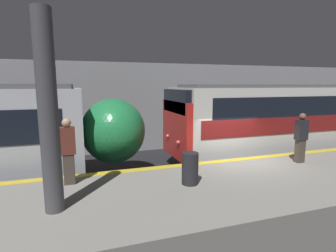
{
  "coord_description": "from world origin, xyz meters",
  "views": [
    {
      "loc": [
        -5.24,
        -7.86,
        3.75
      ],
      "look_at": [
        -2.35,
        0.89,
        2.28
      ],
      "focal_mm": 28.0,
      "sensor_mm": 36.0,
      "label": 1
    }
  ],
  "objects_px": {
    "person_walking": "(301,137)",
    "trash_bin": "(190,168)",
    "train_boxy": "(316,121)",
    "person_waiting": "(68,150)",
    "support_pillar_near": "(48,114)"
  },
  "relations": [
    {
      "from": "train_boxy",
      "to": "person_walking",
      "type": "relative_size",
      "value": 9.18
    },
    {
      "from": "train_boxy",
      "to": "trash_bin",
      "type": "distance_m",
      "value": 9.47
    },
    {
      "from": "support_pillar_near",
      "to": "person_waiting",
      "type": "relative_size",
      "value": 2.31
    },
    {
      "from": "person_walking",
      "to": "trash_bin",
      "type": "distance_m",
      "value": 4.37
    },
    {
      "from": "train_boxy",
      "to": "person_waiting",
      "type": "relative_size",
      "value": 8.75
    },
    {
      "from": "support_pillar_near",
      "to": "person_waiting",
      "type": "height_order",
      "value": "support_pillar_near"
    },
    {
      "from": "person_waiting",
      "to": "person_walking",
      "type": "xyz_separation_m",
      "value": [
        7.34,
        -0.36,
        -0.05
      ]
    },
    {
      "from": "support_pillar_near",
      "to": "trash_bin",
      "type": "distance_m",
      "value": 3.69
    },
    {
      "from": "train_boxy",
      "to": "trash_bin",
      "type": "relative_size",
      "value": 18.16
    },
    {
      "from": "person_waiting",
      "to": "person_walking",
      "type": "distance_m",
      "value": 7.35
    },
    {
      "from": "support_pillar_near",
      "to": "trash_bin",
      "type": "xyz_separation_m",
      "value": [
        3.28,
        0.49,
        -1.61
      ]
    },
    {
      "from": "train_boxy",
      "to": "trash_bin",
      "type": "xyz_separation_m",
      "value": [
        -8.6,
        -3.94,
        -0.38
      ]
    },
    {
      "from": "support_pillar_near",
      "to": "person_walking",
      "type": "relative_size",
      "value": 2.42
    },
    {
      "from": "train_boxy",
      "to": "person_waiting",
      "type": "xyz_separation_m",
      "value": [
        -11.63,
        -2.94,
        0.14
      ]
    },
    {
      "from": "support_pillar_near",
      "to": "person_walking",
      "type": "bearing_deg",
      "value": 8.51
    }
  ]
}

